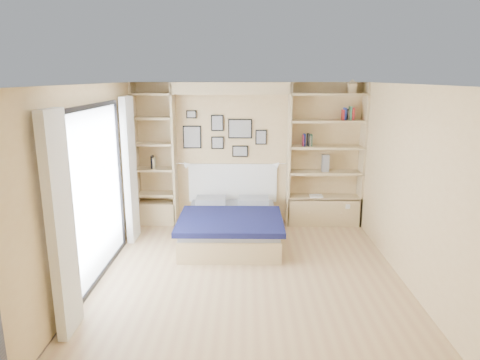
{
  "coord_description": "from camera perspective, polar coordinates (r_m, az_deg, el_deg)",
  "views": [
    {
      "loc": [
        -0.05,
        -5.28,
        2.59
      ],
      "look_at": [
        -0.13,
        0.9,
        1.09
      ],
      "focal_mm": 32.0,
      "sensor_mm": 36.0,
      "label": 1
    }
  ],
  "objects": [
    {
      "name": "bed",
      "position": [
        6.93,
        -1.2,
        -6.0
      ],
      "size": [
        1.59,
        1.97,
        1.07
      ],
      "color": "#D4BD80",
      "rests_on": "ground"
    },
    {
      "name": "room_shell",
      "position": [
        6.97,
        -2.0,
        1.09
      ],
      "size": [
        4.5,
        4.5,
        4.5
      ],
      "color": "#DBBC82",
      "rests_on": "ground"
    },
    {
      "name": "shelf_decor",
      "position": [
        7.49,
        9.77,
        6.52
      ],
      "size": [
        3.53,
        0.23,
        2.03
      ],
      "color": "#9E2743",
      "rests_on": "ground"
    },
    {
      "name": "ground",
      "position": [
        5.88,
        1.23,
        -12.51
      ],
      "size": [
        4.5,
        4.5,
        0.0
      ],
      "primitive_type": "plane",
      "color": "tan",
      "rests_on": "ground"
    },
    {
      "name": "reading_lamps",
      "position": [
        7.43,
        -1.16,
        2.06
      ],
      "size": [
        1.92,
        0.12,
        0.15
      ],
      "color": "silver",
      "rests_on": "ground"
    },
    {
      "name": "photo_gallery",
      "position": [
        7.58,
        -2.28,
        6.14
      ],
      "size": [
        1.48,
        0.02,
        0.82
      ],
      "color": "black",
      "rests_on": "ground"
    }
  ]
}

